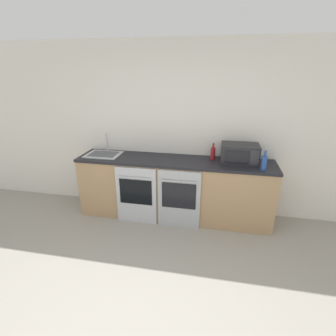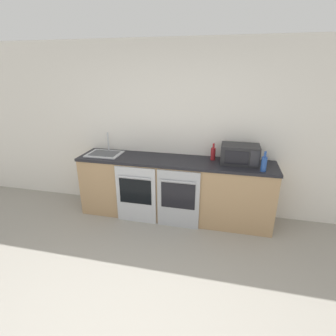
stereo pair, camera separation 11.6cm
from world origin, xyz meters
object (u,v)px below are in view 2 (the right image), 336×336
oven_left (136,195)px  oven_right (178,200)px  bottle_blue (264,164)px  sink (105,153)px  microwave (240,154)px  bottle_red (213,153)px

oven_left → oven_right: 0.63m
bottle_blue → sink: (-2.34, 0.20, -0.09)m
microwave → bottle_red: bearing=169.3°
bottle_red → microwave: bearing=-10.7°
sink → microwave: bearing=1.3°
bottle_red → bottle_blue: bearing=-25.5°
microwave → oven_right: bearing=-155.4°
oven_left → bottle_red: bearing=22.4°
oven_right → microwave: microwave is taller
oven_right → bottle_blue: size_ratio=3.25×
bottle_blue → sink: 2.35m
bottle_red → sink: sink is taller
bottle_red → oven_right: bearing=-134.4°
microwave → sink: 2.05m
microwave → bottle_red: 0.38m
oven_left → sink: (-0.61, 0.32, 0.50)m
bottle_blue → bottle_red: 0.75m
bottle_red → oven_left: bearing=-157.6°
oven_left → oven_right: same height
microwave → sink: size_ratio=1.01×
microwave → bottle_blue: bottle_blue is taller
sink → oven_right: bearing=-14.4°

